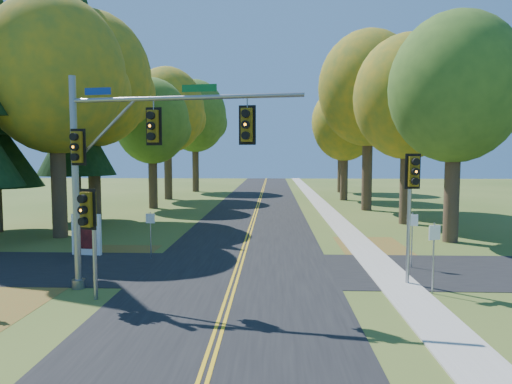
{
  "coord_description": "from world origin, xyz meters",
  "views": [
    {
      "loc": [
        1.51,
        -17.15,
        4.86
      ],
      "look_at": [
        0.71,
        3.57,
        3.2
      ],
      "focal_mm": 32.0,
      "sensor_mm": 36.0,
      "label": 1
    }
  ],
  "objects": [
    {
      "name": "ground",
      "position": [
        0.0,
        0.0,
        0.0
      ],
      "size": [
        160.0,
        160.0,
        0.0
      ],
      "primitive_type": "plane",
      "color": "#38521C",
      "rests_on": "ground"
    },
    {
      "name": "road_main",
      "position": [
        0.0,
        0.0,
        0.01
      ],
      "size": [
        8.0,
        160.0,
        0.02
      ],
      "primitive_type": "cube",
      "color": "black",
      "rests_on": "ground"
    },
    {
      "name": "road_cross",
      "position": [
        0.0,
        2.0,
        0.01
      ],
      "size": [
        60.0,
        6.0,
        0.02
      ],
      "primitive_type": "cube",
      "color": "black",
      "rests_on": "ground"
    },
    {
      "name": "centerline_left",
      "position": [
        -0.1,
        0.0,
        0.03
      ],
      "size": [
        0.1,
        160.0,
        0.01
      ],
      "primitive_type": "cube",
      "color": "gold",
      "rests_on": "road_main"
    },
    {
      "name": "centerline_right",
      "position": [
        0.1,
        0.0,
        0.03
      ],
      "size": [
        0.1,
        160.0,
        0.01
      ],
      "primitive_type": "cube",
      "color": "gold",
      "rests_on": "road_main"
    },
    {
      "name": "sidewalk_east",
      "position": [
        6.2,
        0.0,
        0.03
      ],
      "size": [
        1.6,
        160.0,
        0.06
      ],
      "primitive_type": "cube",
      "color": "#9E998E",
      "rests_on": "ground"
    },
    {
      "name": "leaf_patch_w_near",
      "position": [
        -6.5,
        4.0,
        0.01
      ],
      "size": [
        4.0,
        6.0,
        0.0
      ],
      "primitive_type": "cube",
      "color": "brown",
      "rests_on": "ground"
    },
    {
      "name": "leaf_patch_e",
      "position": [
        6.8,
        6.0,
        0.01
      ],
      "size": [
        3.5,
        8.0,
        0.0
      ],
      "primitive_type": "cube",
      "color": "brown",
      "rests_on": "ground"
    },
    {
      "name": "tree_w_a",
      "position": [
        -11.13,
        9.38,
        9.49
      ],
      "size": [
        8.0,
        8.0,
        14.15
      ],
      "color": "#38281C",
      "rests_on": "ground"
    },
    {
      "name": "tree_e_a",
      "position": [
        11.57,
        8.77,
        8.53
      ],
      "size": [
        7.2,
        7.2,
        12.73
      ],
      "color": "#38281C",
      "rests_on": "ground"
    },
    {
      "name": "tree_w_b",
      "position": [
        -11.72,
        16.29,
        10.37
      ],
      "size": [
        8.6,
        8.6,
        15.38
      ],
      "color": "#38281C",
      "rests_on": "ground"
    },
    {
      "name": "tree_e_b",
      "position": [
        10.97,
        15.58,
        8.9
      ],
      "size": [
        7.6,
        7.6,
        13.33
      ],
      "color": "#38281C",
      "rests_on": "ground"
    },
    {
      "name": "tree_w_c",
      "position": [
        -9.54,
        24.47,
        7.94
      ],
      "size": [
        6.8,
        6.8,
        11.91
      ],
      "color": "#38281C",
      "rests_on": "ground"
    },
    {
      "name": "tree_e_c",
      "position": [
        9.88,
        23.69,
        10.66
      ],
      "size": [
        8.8,
        8.8,
        15.79
      ],
      "color": "#38281C",
      "rests_on": "ground"
    },
    {
      "name": "tree_w_d",
      "position": [
        -10.13,
        33.18,
        9.78
      ],
      "size": [
        8.2,
        8.2,
        14.56
      ],
      "color": "#38281C",
      "rests_on": "ground"
    },
    {
      "name": "tree_e_d",
      "position": [
        9.26,
        32.87,
        8.24
      ],
      "size": [
        7.0,
        7.0,
        12.32
      ],
      "color": "#38281C",
      "rests_on": "ground"
    },
    {
      "name": "tree_w_e",
      "position": [
        -8.92,
        44.09,
        10.07
      ],
      "size": [
        8.4,
        8.4,
        14.97
      ],
      "color": "#38281C",
      "rests_on": "ground"
    },
    {
      "name": "tree_e_e",
      "position": [
        10.47,
        43.58,
        9.19
      ],
      "size": [
        7.8,
        7.8,
        13.74
      ],
      "color": "#38281C",
      "rests_on": "ground"
    },
    {
      "name": "pine_c",
      "position": [
        -13.0,
        16.0,
        9.69
      ],
      "size": [
        5.6,
        5.6,
        20.56
      ],
      "color": "#38281C",
      "rests_on": "ground"
    },
    {
      "name": "traffic_mast",
      "position": [
        -3.59,
        -1.4,
        4.94
      ],
      "size": [
        8.37,
        1.67,
        7.68
      ],
      "rotation": [
        0.0,
        0.0,
        -0.16
      ],
      "color": "gray",
      "rests_on": "ground"
    },
    {
      "name": "east_signal_pole",
      "position": [
        6.6,
        -0.23,
        3.74
      ],
      "size": [
        0.57,
        0.66,
        4.93
      ],
      "rotation": [
        0.0,
        0.0,
        0.08
      ],
      "color": "#96999E",
      "rests_on": "ground"
    },
    {
      "name": "ped_signal_pole",
      "position": [
        -4.57,
        -2.49,
        2.81
      ],
      "size": [
        0.58,
        0.69,
        3.78
      ],
      "rotation": [
        0.0,
        0.0,
        -0.31
      ],
      "color": "gray",
      "rests_on": "ground"
    },
    {
      "name": "info_kiosk",
      "position": [
        -7.61,
        4.51,
        1.01
      ],
      "size": [
        1.47,
        0.36,
        2.02
      ],
      "rotation": [
        0.0,
        0.0,
        -0.11
      ],
      "color": "white",
      "rests_on": "ground"
    },
    {
      "name": "reg_sign_e_north",
      "position": [
        7.5,
        2.55,
        1.65
      ],
      "size": [
        0.46,
        0.1,
        2.42
      ],
      "rotation": [
        0.0,
        0.0,
        -0.14
      ],
      "color": "gray",
      "rests_on": "ground"
    },
    {
      "name": "reg_sign_e_south",
      "position": [
        7.13,
        -1.19,
        1.73
      ],
      "size": [
        0.46,
        0.22,
        2.52
      ],
      "rotation": [
        0.0,
        0.0,
        0.41
      ],
      "color": "gray",
      "rests_on": "ground"
    },
    {
      "name": "reg_sign_w",
      "position": [
        -4.26,
        3.84,
        1.52
      ],
      "size": [
        0.43,
        0.07,
        2.23
      ],
      "rotation": [
        0.0,
        0.0,
        -0.03
      ],
      "color": "gray",
      "rests_on": "ground"
    }
  ]
}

